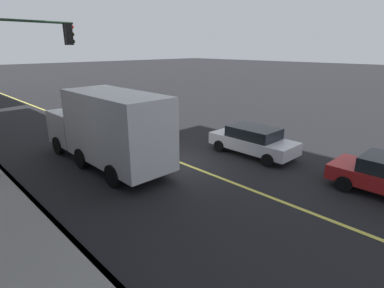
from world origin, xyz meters
name	(u,v)px	position (x,y,z in m)	size (l,w,h in m)	color
ground	(180,162)	(0.00, 0.00, 0.00)	(200.00, 200.00, 0.00)	black
curb_edge	(39,208)	(0.00, 6.27, 0.07)	(80.00, 0.16, 0.15)	slate
lane_stripe_center	(180,162)	(0.00, 0.00, 0.01)	(80.00, 0.16, 0.01)	#D8CC4C
car_white	(253,140)	(-1.73, -3.38, 0.75)	(4.37, 1.94, 1.42)	silver
truck_white	(108,128)	(1.93, 2.48, 1.76)	(7.71, 2.45, 3.39)	silver
traffic_light_mast	(17,68)	(3.80, 5.20, 4.38)	(0.28, 3.96, 6.45)	#1E3823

